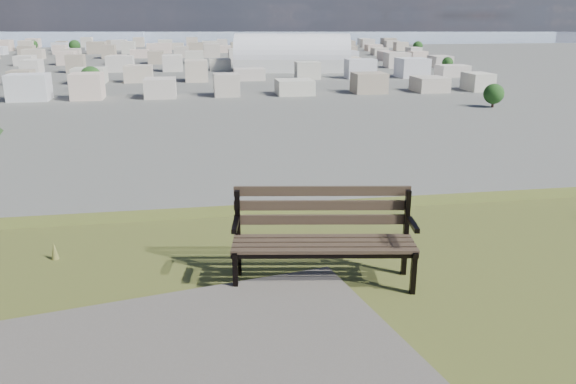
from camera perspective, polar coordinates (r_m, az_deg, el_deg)
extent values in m
cube|color=#3E3324|center=(5.09, 3.76, -6.02)|extent=(1.69, 0.35, 0.03)
cube|color=#3E3324|center=(5.20, 3.68, -5.52)|extent=(1.69, 0.35, 0.03)
cube|color=#3E3324|center=(5.30, 3.59, -5.04)|extent=(1.69, 0.35, 0.03)
cube|color=#3E3324|center=(5.40, 3.51, -4.58)|extent=(1.69, 0.35, 0.03)
cube|color=#3E3324|center=(5.42, 3.49, -2.81)|extent=(1.68, 0.30, 0.09)
cube|color=#3E3324|center=(5.40, 3.50, -1.36)|extent=(1.68, 0.30, 0.09)
cube|color=#3E3324|center=(5.38, 3.51, 0.10)|extent=(1.68, 0.30, 0.09)
cube|color=black|center=(5.17, -5.37, -8.22)|extent=(0.06, 0.06, 0.41)
cube|color=black|center=(5.45, -5.08, -4.23)|extent=(0.06, 0.06, 0.87)
cube|color=black|center=(5.26, -5.25, -5.58)|extent=(0.12, 0.47, 0.05)
cube|color=black|center=(5.13, -5.37, -3.36)|extent=(0.10, 0.34, 0.04)
cube|color=black|center=(5.28, 12.63, -8.01)|extent=(0.06, 0.06, 0.41)
cube|color=black|center=(5.55, 11.88, -4.11)|extent=(0.06, 0.06, 0.87)
cube|color=black|center=(5.38, 12.32, -5.42)|extent=(0.12, 0.47, 0.05)
cube|color=black|center=(5.25, 12.59, -3.25)|extent=(0.10, 0.34, 0.04)
cube|color=black|center=(5.10, 3.76, -6.50)|extent=(1.68, 0.31, 0.04)
cube|color=black|center=(5.43, 3.50, -4.96)|extent=(1.68, 0.31, 0.04)
cone|color=olive|center=(6.38, -22.64, -5.52)|extent=(0.08, 0.08, 0.19)
cube|color=silver|center=(298.19, 0.41, 12.82)|extent=(62.06, 34.68, 6.51)
cylinder|color=white|center=(297.94, 0.42, 13.45)|extent=(62.06, 34.68, 24.75)
cube|color=beige|center=(212.12, -25.58, 9.32)|extent=(11.00, 11.00, 7.00)
cube|color=#B9AE9F|center=(206.90, -19.10, 9.89)|extent=(11.00, 11.00, 7.00)
cube|color=beige|center=(204.37, -12.36, 10.35)|extent=(11.00, 11.00, 7.00)
cube|color=silver|center=(204.65, -5.53, 10.68)|extent=(11.00, 11.00, 7.00)
cube|color=beige|center=(207.72, 1.21, 10.85)|extent=(11.00, 11.00, 7.00)
cube|color=tan|center=(213.47, 7.67, 10.88)|extent=(11.00, 11.00, 7.00)
cube|color=beige|center=(221.67, 13.72, 10.79)|extent=(11.00, 11.00, 7.00)
cube|color=beige|center=(232.08, 19.28, 10.60)|extent=(11.00, 11.00, 7.00)
cube|color=beige|center=(263.24, -25.28, 10.63)|extent=(11.00, 11.00, 7.00)
cube|color=silver|center=(257.93, -20.06, 11.12)|extent=(11.00, 11.00, 7.00)
cube|color=beige|center=(254.79, -14.65, 11.53)|extent=(11.00, 11.00, 7.00)
cube|color=tan|center=(253.88, -9.14, 11.85)|extent=(11.00, 11.00, 7.00)
cube|color=beige|center=(255.24, -3.63, 12.06)|extent=(11.00, 11.00, 7.00)
cube|color=beige|center=(258.82, 1.78, 12.16)|extent=(11.00, 11.00, 7.00)
cube|color=beige|center=(264.54, 7.00, 12.16)|extent=(11.00, 11.00, 7.00)
cube|color=#B9AE9F|center=(272.27, 11.96, 12.06)|extent=(11.00, 11.00, 7.00)
cube|color=beige|center=(281.83, 16.62, 11.90)|extent=(11.00, 11.00, 7.00)
cube|color=tan|center=(314.46, -25.08, 11.51)|extent=(11.00, 11.00, 7.00)
cube|color=beige|center=(309.10, -20.71, 11.94)|extent=(11.00, 11.00, 7.00)
cube|color=beige|center=(305.54, -16.20, 12.31)|extent=(11.00, 11.00, 7.00)
cube|color=beige|center=(303.83, -11.59, 12.61)|extent=(11.00, 11.00, 7.00)
cube|color=#B9AE9F|center=(304.02, -6.96, 12.84)|extent=(11.00, 11.00, 7.00)
cube|color=beige|center=(306.10, -2.35, 12.98)|extent=(11.00, 11.00, 7.00)
cube|color=silver|center=(310.02, 2.17, 13.04)|extent=(11.00, 11.00, 7.00)
cube|color=beige|center=(315.73, 6.55, 13.02)|extent=(11.00, 11.00, 7.00)
cube|color=tan|center=(323.12, 10.75, 12.93)|extent=(11.00, 11.00, 7.00)
cube|color=beige|center=(332.09, 14.74, 12.79)|extent=(11.00, 11.00, 7.00)
cube|color=#B9AE9F|center=(365.73, -24.93, 12.15)|extent=(11.00, 11.00, 7.00)
cube|color=beige|center=(360.34, -21.17, 12.53)|extent=(11.00, 11.00, 7.00)
cube|color=silver|center=(356.48, -17.30, 12.86)|extent=(11.00, 11.00, 7.00)
cube|color=beige|center=(354.21, -13.36, 13.15)|extent=(11.00, 11.00, 7.00)
cube|color=tan|center=(353.56, -9.38, 13.37)|extent=(11.00, 11.00, 7.00)
cube|color=beige|center=(354.53, -5.39, 13.53)|extent=(11.00, 11.00, 7.00)
cube|color=beige|center=(357.12, -1.44, 13.63)|extent=(11.00, 11.00, 7.00)
cube|color=beige|center=(361.29, 2.44, 13.66)|extent=(11.00, 11.00, 7.00)
cube|color=#B9AE9F|center=(366.98, 6.22, 13.64)|extent=(11.00, 11.00, 7.00)
cube|color=beige|center=(374.13, 9.86, 13.56)|extent=(11.00, 11.00, 7.00)
cube|color=silver|center=(382.66, 13.36, 13.44)|extent=(11.00, 11.00, 7.00)
cube|color=beige|center=(417.04, -24.82, 12.63)|extent=(11.00, 11.00, 7.00)
cube|color=beige|center=(411.62, -21.52, 12.97)|extent=(11.00, 11.00, 7.00)
cube|color=beige|center=(407.54, -18.14, 13.27)|extent=(11.00, 11.00, 7.00)
cube|color=#B9AE9F|center=(404.85, -14.69, 13.54)|extent=(11.00, 11.00, 7.00)
cube|color=beige|center=(403.56, -11.20, 13.76)|extent=(11.00, 11.00, 7.00)
cube|color=silver|center=(403.70, -7.70, 13.93)|extent=(11.00, 11.00, 7.00)
cube|color=beige|center=(405.27, -4.20, 14.04)|extent=(11.00, 11.00, 7.00)
cube|color=tan|center=(408.24, -0.74, 14.11)|extent=(11.00, 11.00, 7.00)
cube|color=beige|center=(412.59, 2.65, 14.13)|extent=(11.00, 11.00, 7.00)
cube|color=beige|center=(418.28, 5.97, 14.10)|extent=(11.00, 11.00, 7.00)
cube|color=beige|center=(425.24, 9.19, 14.03)|extent=(11.00, 11.00, 7.00)
cube|color=#B9AE9F|center=(433.42, 12.29, 13.93)|extent=(11.00, 11.00, 7.00)
cube|color=beige|center=(468.38, -24.73, 13.01)|extent=(11.00, 11.00, 7.00)
cube|color=tan|center=(462.93, -21.79, 13.31)|extent=(11.00, 11.00, 7.00)
cube|color=beige|center=(458.68, -18.79, 13.59)|extent=(11.00, 11.00, 7.00)
cube|color=beige|center=(455.66, -15.73, 13.84)|extent=(11.00, 11.00, 7.00)
cube|color=beige|center=(453.88, -12.63, 14.05)|extent=(11.00, 11.00, 7.00)
cube|color=#B9AE9F|center=(453.38, -9.51, 14.22)|extent=(11.00, 11.00, 7.00)
cube|color=beige|center=(454.14, -6.38, 14.35)|extent=(11.00, 11.00, 7.00)
cube|color=silver|center=(456.16, -3.28, 14.44)|extent=(11.00, 11.00, 7.00)
cube|color=beige|center=(459.43, -0.20, 14.49)|extent=(11.00, 11.00, 7.00)
cube|color=tan|center=(463.92, 2.82, 14.50)|extent=(11.00, 11.00, 7.00)
cube|color=beige|center=(469.60, 5.78, 14.47)|extent=(11.00, 11.00, 7.00)
cube|color=beige|center=(476.42, 8.65, 14.41)|extent=(11.00, 11.00, 7.00)
cube|color=beige|center=(484.33, 11.44, 14.31)|extent=(11.00, 11.00, 7.00)
cube|color=beige|center=(526.23, -27.24, 13.01)|extent=(11.00, 11.00, 7.00)
cube|color=silver|center=(519.73, -24.66, 13.31)|extent=(11.00, 11.00, 7.00)
cube|color=beige|center=(514.27, -22.01, 13.59)|extent=(11.00, 11.00, 7.00)
cube|color=tan|center=(509.88, -19.31, 13.84)|extent=(11.00, 11.00, 7.00)
cube|color=beige|center=(506.59, -16.56, 14.07)|extent=(11.00, 11.00, 7.00)
cube|color=beige|center=(504.43, -13.77, 14.28)|extent=(11.00, 11.00, 7.00)
cube|color=beige|center=(503.40, -10.96, 14.45)|extent=(11.00, 11.00, 7.00)
cube|color=#B9AE9F|center=(503.51, -8.14, 14.58)|extent=(11.00, 11.00, 7.00)
cube|color=beige|center=(504.77, -5.33, 14.69)|extent=(11.00, 11.00, 7.00)
cube|color=silver|center=(507.16, -2.53, 14.75)|extent=(11.00, 11.00, 7.00)
cube|color=beige|center=(510.67, 0.23, 14.79)|extent=(11.00, 11.00, 7.00)
cube|color=tan|center=(515.27, 2.95, 14.79)|extent=(11.00, 11.00, 7.00)
cube|color=beige|center=(520.94, 5.62, 14.76)|extent=(11.00, 11.00, 7.00)
cube|color=beige|center=(527.64, 8.22, 14.70)|extent=(11.00, 11.00, 7.00)
cube|color=beige|center=(535.33, 10.75, 14.62)|extent=(11.00, 11.00, 7.00)
cube|color=beige|center=(577.51, -26.96, 13.28)|extent=(11.00, 11.00, 7.00)
cube|color=silver|center=(571.09, -24.60, 13.55)|extent=(11.00, 11.00, 7.00)
cube|color=beige|center=(565.62, -22.19, 13.81)|extent=(11.00, 11.00, 7.00)
cube|color=tan|center=(561.12, -19.74, 14.05)|extent=(11.00, 11.00, 7.00)
cube|color=beige|center=(557.62, -17.24, 14.27)|extent=(11.00, 11.00, 7.00)
cube|color=beige|center=(555.13, -14.71, 14.46)|extent=(11.00, 11.00, 7.00)
cube|color=beige|center=(553.68, -12.16, 14.62)|extent=(11.00, 11.00, 7.00)
cube|color=#B9AE9F|center=(553.26, -9.59, 14.76)|extent=(11.00, 11.00, 7.00)
cube|color=beige|center=(553.88, -7.02, 14.87)|extent=(11.00, 11.00, 7.00)
cube|color=silver|center=(555.55, -4.47, 14.96)|extent=(11.00, 11.00, 7.00)
cube|color=beige|center=(558.23, -1.93, 15.01)|extent=(11.00, 11.00, 7.00)
cube|color=tan|center=(561.94, 0.58, 15.03)|extent=(11.00, 11.00, 7.00)
cube|color=beige|center=(566.63, 3.06, 15.03)|extent=(11.00, 11.00, 7.00)
cube|color=beige|center=(572.29, 5.49, 15.00)|extent=(11.00, 11.00, 7.00)
cube|color=beige|center=(578.90, 7.87, 14.95)|extent=(11.00, 11.00, 7.00)
cube|color=#B9AE9F|center=(586.41, 10.18, 14.87)|extent=(11.00, 11.00, 7.00)
cylinder|color=black|center=(188.98, 20.08, 8.40)|extent=(0.80, 0.80, 2.10)
sphere|color=#143813|center=(188.57, 20.18, 9.35)|extent=(6.30, 6.30, 6.30)
cylinder|color=black|center=(227.39, -19.28, 9.93)|extent=(0.80, 0.80, 2.70)
sphere|color=#143813|center=(226.96, -19.39, 10.94)|extent=(8.10, 8.10, 8.10)
cylinder|color=black|center=(313.32, 15.86, 11.99)|extent=(0.80, 0.80, 1.95)
sphere|color=#143813|center=(313.08, 15.91, 12.52)|extent=(5.85, 5.85, 5.85)
cylinder|color=black|center=(408.39, -0.74, 13.78)|extent=(0.80, 0.80, 2.25)
sphere|color=#143813|center=(408.19, -0.74, 14.25)|extent=(6.75, 6.75, 6.75)
cylinder|color=black|center=(471.68, -20.79, 13.22)|extent=(0.80, 0.80, 2.85)
sphere|color=#143813|center=(471.46, -20.85, 13.74)|extent=(8.55, 8.55, 8.55)
cylinder|color=black|center=(519.34, -24.41, 13.08)|extent=(0.80, 0.80, 2.40)
sphere|color=#143813|center=(519.18, -24.46, 13.47)|extent=(7.20, 7.20, 7.20)
cylinder|color=black|center=(306.83, -1.59, 12.54)|extent=(0.80, 0.80, 2.10)
sphere|color=#143813|center=(306.57, -1.59, 13.12)|extent=(6.30, 6.30, 6.30)
cylinder|color=black|center=(457.28, 13.02, 13.77)|extent=(0.80, 0.80, 2.55)
sphere|color=#143813|center=(457.08, 13.05, 14.24)|extent=(7.65, 7.65, 7.65)
cube|color=#8E9CB5|center=(903.16, -9.73, 15.50)|extent=(2400.00, 700.00, 0.12)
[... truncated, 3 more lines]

